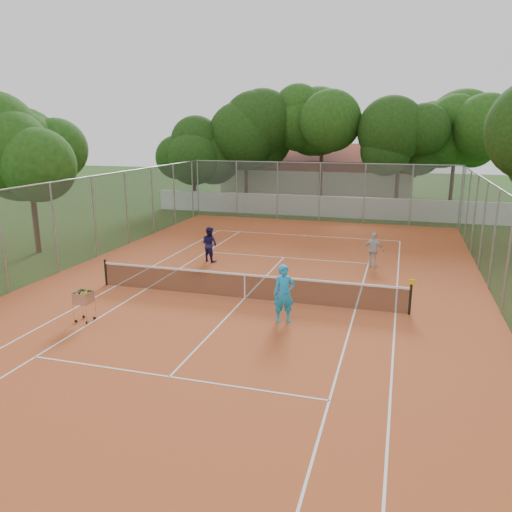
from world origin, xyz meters
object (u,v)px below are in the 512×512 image
(player_far_right, at_px, (374,250))
(ball_hopper, at_px, (84,305))
(player_far_left, at_px, (210,244))
(clubhouse, at_px, (319,174))
(player_near, at_px, (284,294))
(tennis_net, at_px, (245,286))

(player_far_right, distance_m, ball_hopper, 12.94)
(player_far_left, bearing_deg, clubhouse, -70.74)
(ball_hopper, bearing_deg, player_far_left, 95.46)
(player_near, xyz_separation_m, player_far_left, (-5.21, 6.59, -0.12))
(clubhouse, distance_m, ball_hopper, 32.82)
(ball_hopper, bearing_deg, clubhouse, 98.76)
(clubhouse, xyz_separation_m, ball_hopper, (-2.37, -32.69, -1.62))
(clubhouse, relative_size, player_far_left, 9.76)
(tennis_net, height_order, player_near, player_near)
(tennis_net, bearing_deg, player_far_right, 53.58)
(tennis_net, distance_m, player_far_right, 7.31)
(player_far_left, height_order, player_far_right, player_far_left)
(player_near, relative_size, player_far_right, 1.20)
(player_near, bearing_deg, player_far_right, 52.11)
(ball_hopper, bearing_deg, player_far_right, 60.60)
(player_far_right, height_order, ball_hopper, player_far_right)
(clubhouse, xyz_separation_m, player_far_right, (6.34, -23.12, -1.38))
(player_far_left, bearing_deg, player_far_right, -149.24)
(tennis_net, distance_m, clubhouse, 29.12)
(tennis_net, height_order, ball_hopper, ball_hopper)
(ball_hopper, bearing_deg, player_near, 29.21)
(clubhouse, height_order, ball_hopper, clubhouse)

